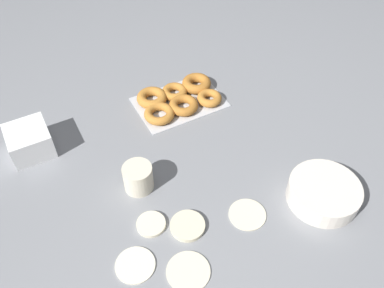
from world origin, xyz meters
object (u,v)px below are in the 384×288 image
Objects in this scene: pancake_1 at (247,214)px; pancake_2 at (135,265)px; donut_tray at (178,98)px; pancake_4 at (151,224)px; paper_cup at (138,178)px; pancake_3 at (188,271)px; batter_bowl at (324,193)px; container_stack at (29,141)px; pancake_0 at (188,226)px.

pancake_2 is (0.34, -0.01, 0.00)m from pancake_1.
donut_tray is (-0.05, -0.52, 0.01)m from pancake_1.
paper_cup is at bearing -99.95° from pancake_4.
paper_cup reaches higher than pancake_1.
paper_cup is (0.00, -0.31, 0.04)m from pancake_3.
pancake_1 is at bearing -13.86° from batter_bowl.
batter_bowl reaches higher than pancake_1.
pancake_2 is 0.64m from donut_tray.
pancake_3 is 0.31m from paper_cup.
container_stack reaches higher than pancake_4.
donut_tray reaches higher than pancake_4.
pancake_3 is (0.23, 0.07, 0.00)m from pancake_1.
pancake_1 is 0.34× the size of donut_tray.
batter_bowl is at bearing 107.08° from donut_tray.
pancake_3 is 0.55× the size of batter_bowl.
pancake_4 is at bearing -133.63° from pancake_2.
donut_tray is (-0.27, -0.59, 0.01)m from pancake_3.
pancake_0 reaches higher than pancake_2.
pancake_3 is 0.65m from donut_tray.
pancake_1 is 1.21× the size of paper_cup.
batter_bowl reaches higher than pancake_4.
pancake_1 is at bearing 133.98° from paper_cup.
batter_bowl is at bearing 165.67° from pancake_0.
pancake_0 is at bearing -117.09° from pancake_3.
paper_cup is at bearing 129.69° from container_stack.
pancake_3 is at bearing 112.30° from container_stack.
pancake_0 is at bearing 122.17° from container_stack.
pancake_4 reaches higher than pancake_2.
paper_cup is (0.27, 0.28, 0.02)m from donut_tray.
pancake_4 is 0.15m from paper_cup.
pancake_3 is 0.45m from batter_bowl.
pancake_0 is at bearing -14.94° from pancake_1.
pancake_3 is at bearing 90.41° from paper_cup.
pancake_3 is at bearing 2.13° from batter_bowl.
pancake_2 reaches higher than pancake_1.
paper_cup is at bearing 45.95° from donut_tray.
pancake_1 and pancake_3 have the same top height.
pancake_1 is 0.51× the size of batter_bowl.
paper_cup reaches higher than pancake_4.
pancake_4 is (0.09, -0.05, -0.00)m from pancake_0.
pancake_2 and pancake_3 have the same top height.
batter_bowl is at bearing 173.60° from pancake_2.
pancake_3 is (-0.11, 0.08, -0.00)m from pancake_2.
batter_bowl is at bearing 162.23° from pancake_4.
pancake_3 is 0.65m from container_stack.
pancake_1 is 0.34m from pancake_2.
container_stack is (0.52, -0.01, 0.03)m from donut_tray.
donut_tray is 0.52m from container_stack.
donut_tray reaches higher than pancake_1.
batter_bowl is 0.91m from container_stack.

